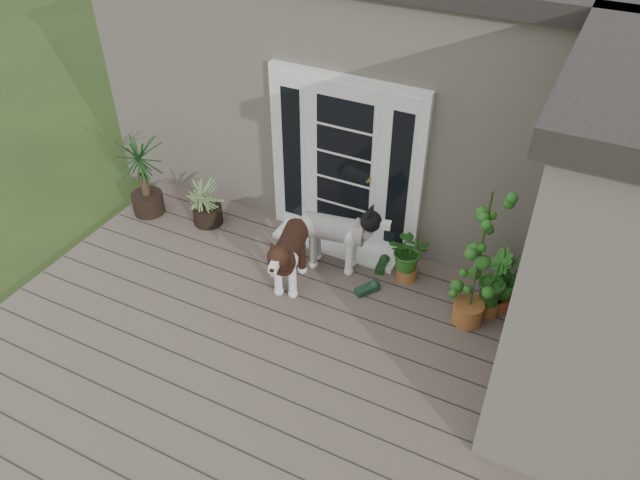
% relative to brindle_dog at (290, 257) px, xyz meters
% --- Properties ---
extents(deck, '(6.20, 4.60, 0.12)m').
position_rel_brindle_dog_xyz_m(deck, '(0.38, -1.15, -0.45)').
color(deck, '#6B5B4C').
rests_on(deck, ground).
extents(house_main, '(7.40, 4.00, 3.10)m').
position_rel_brindle_dog_xyz_m(house_main, '(0.38, 3.10, 1.04)').
color(house_main, '#665E54').
rests_on(house_main, ground).
extents(house_wing, '(1.60, 2.40, 3.10)m').
position_rel_brindle_dog_xyz_m(house_wing, '(3.28, -0.05, 1.04)').
color(house_wing, '#665E54').
rests_on(house_wing, ground).
extents(door_unit, '(1.90, 0.14, 2.15)m').
position_rel_brindle_dog_xyz_m(door_unit, '(0.18, 1.05, 0.69)').
color(door_unit, white).
rests_on(door_unit, deck).
extents(door_step, '(1.60, 0.40, 0.05)m').
position_rel_brindle_dog_xyz_m(door_step, '(0.18, 0.85, -0.36)').
color(door_step, white).
rests_on(door_step, deck).
extents(brindle_dog, '(0.60, 1.00, 0.78)m').
position_rel_brindle_dog_xyz_m(brindle_dog, '(0.00, 0.00, 0.00)').
color(brindle_dog, black).
rests_on(brindle_dog, deck).
extents(white_dog, '(1.02, 0.57, 0.80)m').
position_rel_brindle_dog_xyz_m(white_dog, '(0.31, 0.50, 0.01)').
color(white_dog, beige).
rests_on(white_dog, deck).
extents(spider_plant, '(0.76, 0.76, 0.67)m').
position_rel_brindle_dog_xyz_m(spider_plant, '(-1.53, 0.56, -0.05)').
color(spider_plant, '#95B26D').
rests_on(spider_plant, deck).
extents(yucca, '(0.88, 0.88, 1.12)m').
position_rel_brindle_dog_xyz_m(yucca, '(-2.37, 0.40, 0.17)').
color(yucca, '#113311').
rests_on(yucca, deck).
extents(herb_a, '(0.58, 0.58, 0.61)m').
position_rel_brindle_dog_xyz_m(herb_a, '(1.17, 0.67, -0.09)').
color(herb_a, '#164D16').
rests_on(herb_a, deck).
extents(herb_b, '(0.44, 0.44, 0.60)m').
position_rel_brindle_dog_xyz_m(herb_b, '(2.15, 0.55, -0.09)').
color(herb_b, '#21621C').
rests_on(herb_b, deck).
extents(herb_c, '(0.38, 0.38, 0.56)m').
position_rel_brindle_dog_xyz_m(herb_c, '(2.25, 0.70, -0.11)').
color(herb_c, '#1C4F16').
rests_on(herb_c, deck).
extents(sapling, '(0.59, 0.59, 1.73)m').
position_rel_brindle_dog_xyz_m(sapling, '(1.99, 0.31, 0.48)').
color(sapling, '#215E1B').
rests_on(sapling, deck).
extents(clog_left, '(0.18, 0.33, 0.10)m').
position_rel_brindle_dog_xyz_m(clog_left, '(0.84, 0.72, -0.34)').
color(clog_left, '#153616').
rests_on(clog_left, deck).
extents(clog_right, '(0.31, 0.36, 0.10)m').
position_rel_brindle_dog_xyz_m(clog_right, '(0.85, 0.25, -0.34)').
color(clog_right, '#163820').
rests_on(clog_right, deck).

